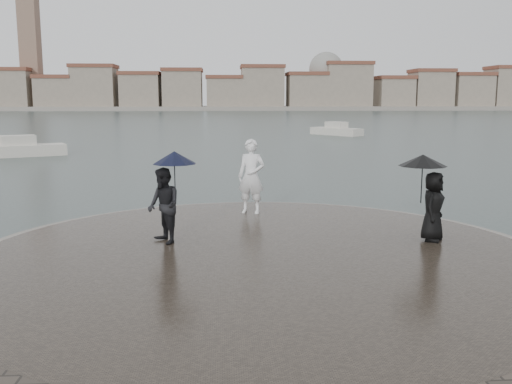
{
  "coord_description": "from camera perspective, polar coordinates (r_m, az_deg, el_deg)",
  "views": [
    {
      "loc": [
        -0.75,
        -7.9,
        3.55
      ],
      "look_at": [
        0.0,
        4.8,
        1.45
      ],
      "focal_mm": 40.0,
      "sensor_mm": 36.0,
      "label": 1
    }
  ],
  "objects": [
    {
      "name": "visitor_right",
      "position": [
        13.34,
        16.97,
        0.09
      ],
      "size": [
        1.21,
        1.1,
        1.95
      ],
      "color": "black",
      "rests_on": "quay_tip"
    },
    {
      "name": "boats",
      "position": [
        45.51,
        -4.32,
        5.35
      ],
      "size": [
        28.74,
        23.73,
        1.5
      ],
      "color": "beige",
      "rests_on": "ground"
    },
    {
      "name": "quay_tip",
      "position": [
        11.91,
        0.37,
        -7.06
      ],
      "size": [
        11.9,
        11.9,
        0.36
      ],
      "primitive_type": "cylinder",
      "color": "#2D261E",
      "rests_on": "ground"
    },
    {
      "name": "visitor_left",
      "position": [
        12.71,
        -8.98,
        -0.26
      ],
      "size": [
        1.22,
        1.1,
        2.04
      ],
      "color": "black",
      "rests_on": "quay_tip"
    },
    {
      "name": "statue",
      "position": [
        15.85,
        -0.47,
        1.57
      ],
      "size": [
        0.88,
        0.71,
        2.08
      ],
      "primitive_type": "imported",
      "rotation": [
        0.0,
        0.0,
        -0.33
      ],
      "color": "white",
      "rests_on": "quay_tip"
    },
    {
      "name": "far_skyline",
      "position": [
        168.71,
        -5.36,
        10.03
      ],
      "size": [
        260.0,
        20.0,
        37.0
      ],
      "color": "gray",
      "rests_on": "ground"
    },
    {
      "name": "kerb_ring",
      "position": [
        11.92,
        0.37,
        -7.15
      ],
      "size": [
        12.5,
        12.5,
        0.32
      ],
      "primitive_type": "cylinder",
      "color": "gray",
      "rests_on": "ground"
    },
    {
      "name": "ground",
      "position": [
        8.7,
        1.94,
        -14.73
      ],
      "size": [
        400.0,
        400.0,
        0.0
      ],
      "primitive_type": "plane",
      "color": "#2B3835",
      "rests_on": "ground"
    }
  ]
}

